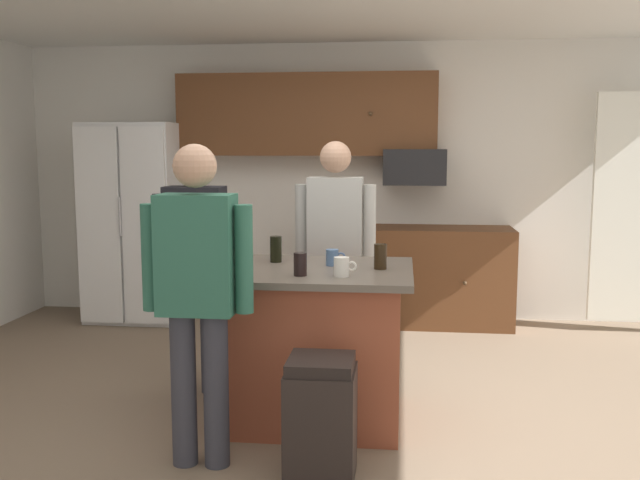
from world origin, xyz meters
name	(u,v)px	position (x,y,z in m)	size (l,w,h in m)	color
floor	(315,422)	(0.00, 0.00, 0.00)	(7.04, 7.04, 0.00)	#7F6B56
back_wall	(351,181)	(0.00, 2.80, 1.30)	(6.40, 0.10, 2.60)	white
cabinet_run_upper	(307,115)	(-0.40, 2.60, 1.93)	(2.40, 0.38, 0.75)	brown
cabinet_run_lower	(413,276)	(0.60, 2.48, 0.45)	(1.80, 0.63, 0.90)	brown
refrigerator	(136,222)	(-2.00, 2.38, 0.92)	(0.85, 0.76, 1.85)	white
microwave_over_range	(414,167)	(0.60, 2.50, 1.45)	(0.56, 0.40, 0.32)	black
kitchen_island	(314,343)	(-0.02, 0.07, 0.47)	(1.16, 0.97, 0.92)	#9E4C33
person_elder_center	(197,284)	(-0.52, -0.64, 0.95)	(0.57, 0.22, 1.65)	#383842
person_guest_by_door	(335,242)	(0.03, 0.90, 0.96)	(0.57, 0.22, 1.67)	tan
person_guest_right	(196,254)	(-0.85, 0.45, 0.93)	(0.57, 0.22, 1.62)	#383842
tumbler_amber	(380,257)	(0.37, 0.08, 1.00)	(0.08, 0.08, 0.15)	black
mug_ceramic_white	(333,257)	(0.09, 0.17, 0.97)	(0.12, 0.08, 0.10)	#4C6B99
mug_blue_stoneware	(342,267)	(0.17, -0.19, 0.98)	(0.13, 0.09, 0.11)	white
glass_pilsner	(300,264)	(-0.06, -0.18, 0.99)	(0.07, 0.07, 0.13)	black
glass_stout_tall	(276,249)	(-0.28, 0.26, 1.00)	(0.07, 0.07, 0.16)	black
trash_bin	(321,418)	(0.11, -0.70, 0.30)	(0.34, 0.34, 0.61)	black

